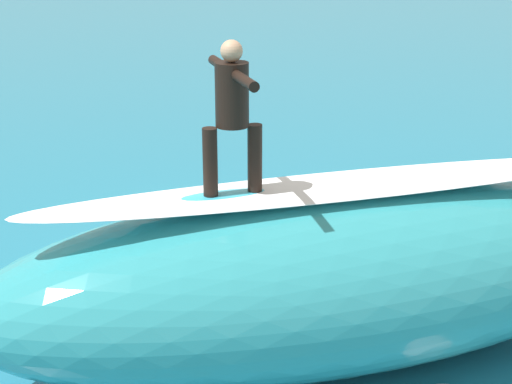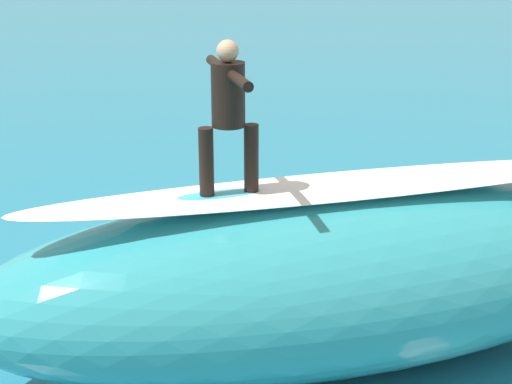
% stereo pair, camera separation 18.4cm
% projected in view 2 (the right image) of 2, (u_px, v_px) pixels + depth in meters
% --- Properties ---
extents(ground_plane, '(120.00, 120.00, 0.00)m').
position_uv_depth(ground_plane, '(272.00, 267.00, 10.67)').
color(ground_plane, teal).
extents(wave_crest, '(8.29, 4.51, 1.99)m').
position_uv_depth(wave_crest, '(334.00, 276.00, 8.17)').
color(wave_crest, teal).
rests_on(wave_crest, ground_plane).
extents(wave_foam_lip, '(6.71, 2.61, 0.08)m').
position_uv_depth(wave_foam_lip, '(338.00, 186.00, 7.81)').
color(wave_foam_lip, white).
rests_on(wave_foam_lip, wave_crest).
extents(surfboard_riding, '(2.01, 1.02, 0.08)m').
position_uv_depth(surfboard_riding, '(229.00, 196.00, 7.53)').
color(surfboard_riding, '#33B2D1').
rests_on(surfboard_riding, wave_crest).
extents(surfer_riding, '(0.59, 1.41, 1.52)m').
position_uv_depth(surfer_riding, '(228.00, 106.00, 7.21)').
color(surfer_riding, black).
rests_on(surfer_riding, surfboard_riding).
extents(surfboard_paddling, '(2.22, 0.99, 0.07)m').
position_uv_depth(surfboard_paddling, '(273.00, 239.00, 11.53)').
color(surfboard_paddling, silver).
rests_on(surfboard_paddling, ground_plane).
extents(surfer_paddling, '(1.70, 0.61, 0.31)m').
position_uv_depth(surfer_paddling, '(282.00, 228.00, 11.50)').
color(surfer_paddling, black).
rests_on(surfer_paddling, surfboard_paddling).
extents(buoy_marker, '(0.72, 0.72, 1.22)m').
position_uv_depth(buoy_marker, '(498.00, 217.00, 11.50)').
color(buoy_marker, red).
rests_on(buoy_marker, ground_plane).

